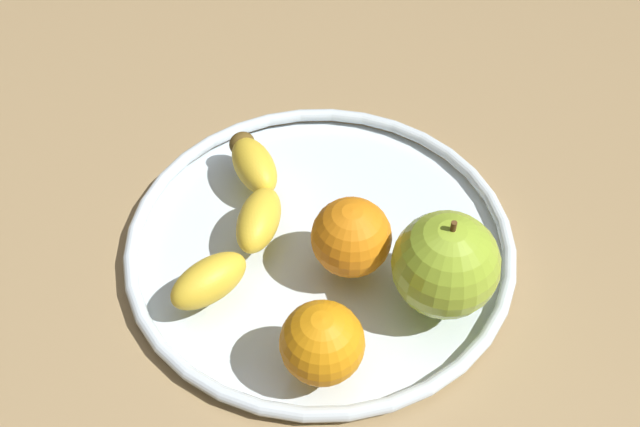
{
  "coord_description": "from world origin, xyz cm",
  "views": [
    {
      "loc": [
        -41.36,
        -3.01,
        52.8
      ],
      "look_at": [
        0.0,
        0.0,
        4.8
      ],
      "focal_mm": 43.02,
      "sensor_mm": 36.0,
      "label": 1
    }
  ],
  "objects_px": {
    "fruit_bowl": "(320,243)",
    "banana": "(241,217)",
    "orange_center": "(322,343)",
    "apple": "(446,265)",
    "orange_back_left": "(351,237)"
  },
  "relations": [
    {
      "from": "banana",
      "to": "orange_back_left",
      "type": "xyz_separation_m",
      "value": [
        -0.03,
        -0.09,
        0.02
      ]
    },
    {
      "from": "apple",
      "to": "orange_center",
      "type": "distance_m",
      "value": 0.11
    },
    {
      "from": "apple",
      "to": "orange_center",
      "type": "height_order",
      "value": "apple"
    },
    {
      "from": "fruit_bowl",
      "to": "orange_center",
      "type": "xyz_separation_m",
      "value": [
        -0.12,
        -0.01,
        0.04
      ]
    },
    {
      "from": "fruit_bowl",
      "to": "apple",
      "type": "bearing_deg",
      "value": -118.65
    },
    {
      "from": "apple",
      "to": "orange_back_left",
      "type": "xyz_separation_m",
      "value": [
        0.03,
        0.07,
        -0.01
      ]
    },
    {
      "from": "orange_center",
      "to": "apple",
      "type": "bearing_deg",
      "value": -52.31
    },
    {
      "from": "fruit_bowl",
      "to": "banana",
      "type": "bearing_deg",
      "value": 88.26
    },
    {
      "from": "banana",
      "to": "apple",
      "type": "distance_m",
      "value": 0.18
    },
    {
      "from": "apple",
      "to": "orange_center",
      "type": "xyz_separation_m",
      "value": [
        -0.07,
        0.09,
        -0.01
      ]
    },
    {
      "from": "apple",
      "to": "orange_back_left",
      "type": "distance_m",
      "value": 0.08
    },
    {
      "from": "apple",
      "to": "orange_back_left",
      "type": "bearing_deg",
      "value": 68.36
    },
    {
      "from": "fruit_bowl",
      "to": "orange_back_left",
      "type": "xyz_separation_m",
      "value": [
        -0.03,
        -0.03,
        0.04
      ]
    },
    {
      "from": "banana",
      "to": "orange_back_left",
      "type": "relative_size",
      "value": 3.15
    },
    {
      "from": "fruit_bowl",
      "to": "apple",
      "type": "xyz_separation_m",
      "value": [
        -0.05,
        -0.1,
        0.05
      ]
    }
  ]
}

